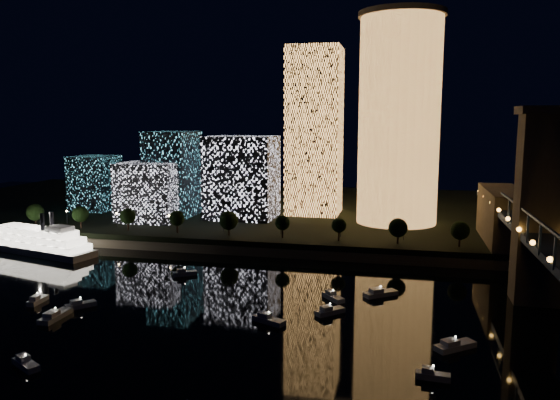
{
  "coord_description": "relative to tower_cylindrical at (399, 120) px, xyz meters",
  "views": [
    {
      "loc": [
        31.19,
        -97.0,
        46.7
      ],
      "look_at": [
        -3.4,
        55.0,
        23.64
      ],
      "focal_mm": 35.0,
      "sensor_mm": 36.0,
      "label": 1
    }
  ],
  "objects": [
    {
      "name": "tower_cylindrical",
      "position": [
        0.0,
        0.0,
        0.0
      ],
      "size": [
        34.0,
        34.0,
        83.12
      ],
      "color": "#FAA650",
      "rests_on": "far_bank"
    },
    {
      "name": "riverboat",
      "position": [
        -125.35,
        -59.57,
        -42.76
      ],
      "size": [
        51.67,
        22.37,
        15.3
      ],
      "color": "silver",
      "rests_on": "ground"
    },
    {
      "name": "motorboats",
      "position": [
        -37.81,
        -111.98,
        -45.87
      ],
      "size": [
        107.97,
        83.96,
        2.78
      ],
      "color": "silver",
      "rests_on": "ground"
    },
    {
      "name": "ground",
      "position": [
        -28.71,
        -127.79,
        -46.68
      ],
      "size": [
        520.0,
        520.0,
        0.0
      ],
      "primitive_type": "plane",
      "color": "black",
      "rests_on": "ground"
    },
    {
      "name": "street_lamps",
      "position": [
        -62.71,
        -33.79,
        -37.66
      ],
      "size": [
        132.7,
        0.7,
        5.65
      ],
      "color": "black",
      "rests_on": "far_bank"
    },
    {
      "name": "tower_rectangular",
      "position": [
        -36.34,
        14.59,
        -5.29
      ],
      "size": [
        22.88,
        22.88,
        72.79
      ],
      "primitive_type": "cube",
      "color": "#FAA650",
      "rests_on": "far_bank"
    },
    {
      "name": "far_bank",
      "position": [
        -28.71,
        32.21,
        -44.18
      ],
      "size": [
        420.0,
        160.0,
        5.0
      ],
      "primitive_type": "cube",
      "color": "black",
      "rests_on": "ground"
    },
    {
      "name": "midrise_blocks",
      "position": [
        -90.48,
        -5.8,
        -25.87
      ],
      "size": [
        95.94,
        40.26,
        36.68
      ],
      "color": "silver",
      "rests_on": "far_bank"
    },
    {
      "name": "esplanade_trees",
      "position": [
        -62.11,
        -39.79,
        -36.21
      ],
      "size": [
        166.54,
        6.86,
        8.93
      ],
      "color": "black",
      "rests_on": "far_bank"
    },
    {
      "name": "seawall",
      "position": [
        -28.71,
        -45.79,
        -45.18
      ],
      "size": [
        420.0,
        6.0,
        3.0
      ],
      "primitive_type": "cube",
      "color": "#6B5E4C",
      "rests_on": "ground"
    }
  ]
}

